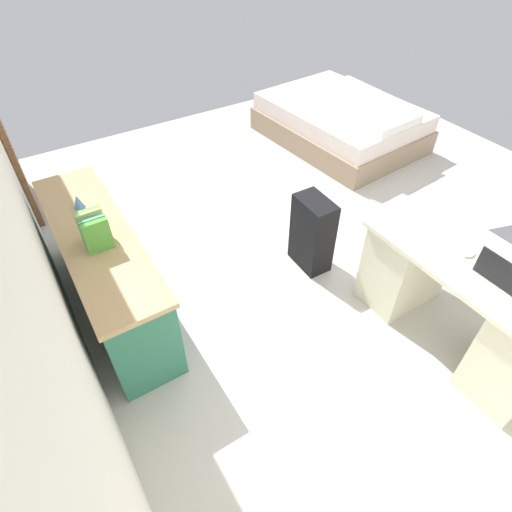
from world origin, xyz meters
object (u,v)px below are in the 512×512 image
Objects in this scene: bed at (341,123)px; credenza at (107,271)px; desk at (461,300)px; figurine_small at (78,202)px; laptop at (504,276)px; computer_mouse at (469,253)px; suitcase_black at (312,234)px.

credenza is at bearing 109.52° from bed.
figurine_small is (1.96, 2.00, 0.41)m from desk.
credenza is at bearing 47.63° from laptop.
laptop is at bearing 167.40° from desk.
figurine_small is (0.34, 0.00, 0.43)m from credenza.
laptop is (-2.97, 1.36, 0.56)m from bed.
credenza is 2.69m from laptop.
bed is at bearing -24.60° from laptop.
desk is 3.09m from bed.
desk is at bearing -12.60° from laptop.
figurine_small is at bearing 46.48° from computer_mouse.
desk is at bearing 179.81° from computer_mouse.
figurine_small reaches higher than computer_mouse.
credenza is 18.00× the size of computer_mouse.
credenza is 0.90× the size of bed.
figurine_small is (1.87, 2.00, 0.03)m from computer_mouse.
desk reaches higher than credenza.
suitcase_black is at bearing 133.41° from bed.
computer_mouse is 2.74m from figurine_small.
figurine_small reaches higher than credenza.
suitcase_black is 6.09× the size of figurine_small.
figurine_small reaches higher than bed.
figurine_small is (0.78, 1.61, 0.47)m from suitcase_black.
figurine_small is at bearing 42.64° from laptop.
desk is 0.39m from computer_mouse.
credenza is at bearing 52.16° from computer_mouse.
credenza is 16.36× the size of figurine_small.
suitcase_black reaches higher than bed.
laptop is (-0.18, 0.04, 0.41)m from desk.
figurine_small is (2.13, 1.96, -0.00)m from laptop.
computer_mouse is at bearing -8.57° from laptop.
suitcase_black is (-0.44, -1.61, -0.04)m from credenza.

